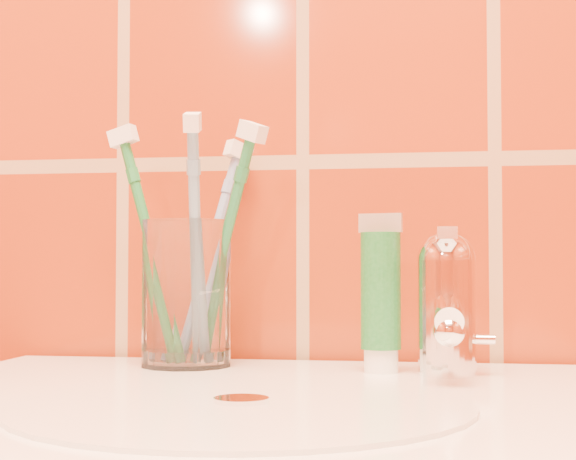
# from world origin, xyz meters

# --- Properties ---
(glass_tumbler) EXTENTS (0.10, 0.10, 0.13)m
(glass_tumbler) POSITION_xyz_m (-0.10, 1.12, 0.92)
(glass_tumbler) COLOR white
(glass_tumbler) RESTS_ON pedestal_sink
(toothpaste_tube) EXTENTS (0.04, 0.03, 0.14)m
(toothpaste_tube) POSITION_xyz_m (0.08, 1.11, 0.91)
(toothpaste_tube) COLOR white
(toothpaste_tube) RESTS_ON pedestal_sink
(faucet) EXTENTS (0.05, 0.11, 0.12)m
(faucet) POSITION_xyz_m (0.14, 1.09, 0.91)
(faucet) COLOR white
(faucet) RESTS_ON pedestal_sink
(toothbrush_0) EXTENTS (0.05, 0.14, 0.24)m
(toothbrush_0) POSITION_xyz_m (-0.08, 1.10, 0.96)
(toothbrush_0) COLOR #6A96BD
(toothbrush_0) RESTS_ON glass_tumbler
(toothbrush_1) EXTENTS (0.14, 0.14, 0.22)m
(toothbrush_1) POSITION_xyz_m (-0.08, 1.15, 0.95)
(toothbrush_1) COLOR #7290CC
(toothbrush_1) RESTS_ON glass_tumbler
(toothbrush_2) EXTENTS (0.11, 0.10, 0.22)m
(toothbrush_2) POSITION_xyz_m (-0.13, 1.12, 0.96)
(toothbrush_2) COLOR #1F773A
(toothbrush_2) RESTS_ON glass_tumbler
(toothbrush_3) EXTENTS (0.16, 0.14, 0.23)m
(toothbrush_3) POSITION_xyz_m (-0.06, 1.12, 0.96)
(toothbrush_3) COLOR #1F7641
(toothbrush_3) RESTS_ON glass_tumbler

